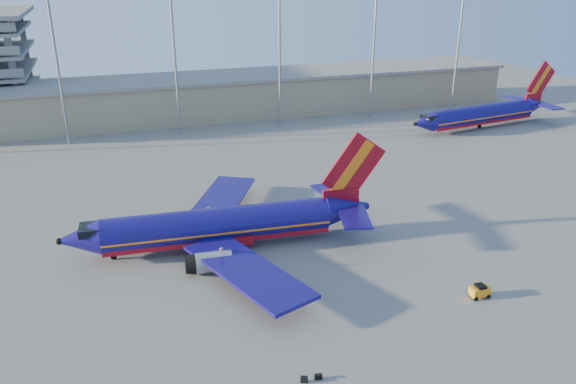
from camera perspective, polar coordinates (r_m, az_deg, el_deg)
name	(u,v)px	position (r m, az deg, el deg)	size (l,w,h in m)	color
ground	(278,230)	(68.37, -1.06, -3.90)	(220.00, 220.00, 0.00)	slate
terminal_building	(241,94)	(122.79, -4.81, 9.91)	(122.00, 16.00, 8.50)	gray
light_mast_row	(228,38)	(107.99, -6.11, 15.33)	(101.60, 1.60, 28.65)	gray
aircraft_main	(226,225)	(63.81, -6.34, -3.36)	(36.88, 35.40, 12.49)	navy
aircraft_second	(484,114)	(118.27, 19.33, 7.52)	(35.55, 13.75, 12.08)	navy
baggage_tug	(480,291)	(58.05, 18.90, -9.48)	(1.89, 1.17, 1.34)	orange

